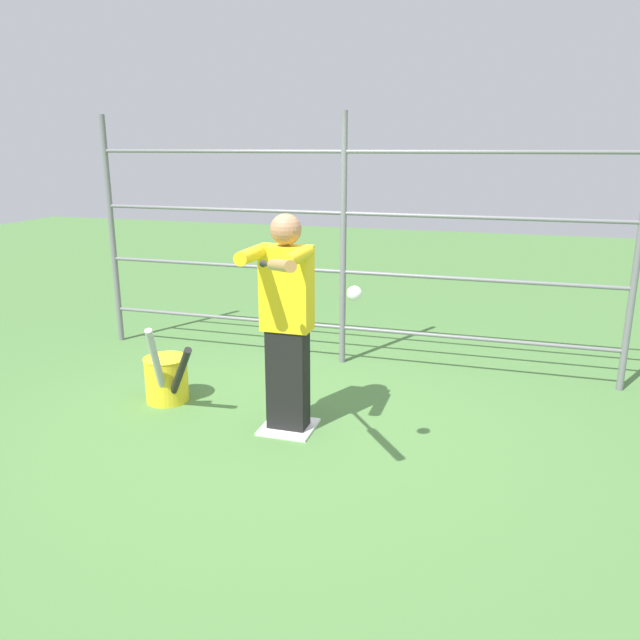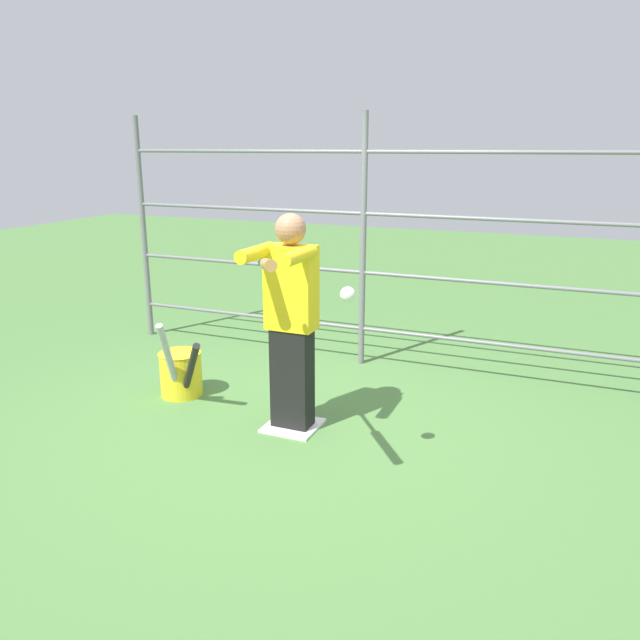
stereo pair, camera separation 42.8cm
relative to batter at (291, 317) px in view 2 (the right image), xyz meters
name	(u,v)px [view 2 (the right image)]	position (x,y,z in m)	size (l,w,h in m)	color
ground_plane	(293,427)	(0.00, -0.02, -0.89)	(24.00, 24.00, 0.00)	#4C7A3D
home_plate	(293,425)	(0.00, -0.02, -0.88)	(0.40, 0.40, 0.02)	white
fence_backstop	(363,243)	(0.00, -1.62, 0.32)	(5.20, 0.06, 2.42)	slate
batter	(291,317)	(0.00, 0.00, 0.00)	(0.42, 0.55, 1.65)	black
baseball_bat_swinging	(267,264)	(-0.28, 0.89, 0.57)	(0.52, 0.81, 0.20)	black
softball_in_flight	(348,294)	(-0.63, 0.51, 0.34)	(0.10, 0.10, 0.10)	white
bat_bucket	(181,373)	(1.16, -0.21, -0.68)	(0.65, 0.63, 0.77)	yellow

